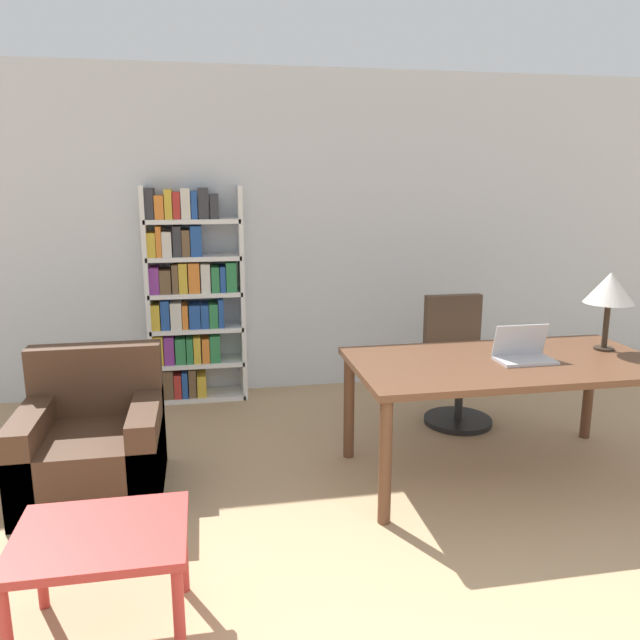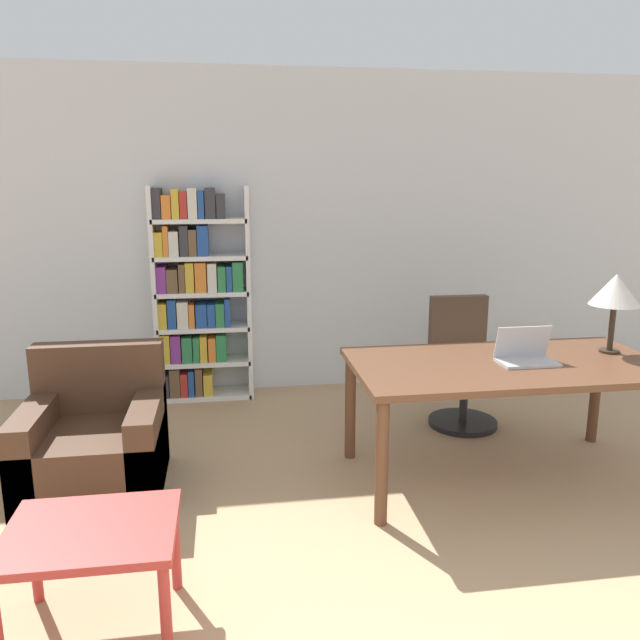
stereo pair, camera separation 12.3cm
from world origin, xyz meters
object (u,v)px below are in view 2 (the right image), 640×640
object	(u,v)px
table_lamp	(616,291)
armchair	(95,444)
side_table_blue	(92,543)
desk	(507,375)
office_chair	(462,368)
bookshelf	(196,296)
laptop	(525,355)

from	to	relation	value
table_lamp	armchair	distance (m)	3.30
side_table_blue	desk	bearing A→B (deg)	25.21
office_chair	armchair	size ratio (longest dim) A/B	1.16
desk	bookshelf	size ratio (longest dim) A/B	1.06
desk	laptop	bearing A→B (deg)	-14.16
laptop	bookshelf	size ratio (longest dim) A/B	0.19
table_lamp	side_table_blue	bearing A→B (deg)	-158.64
desk	laptop	xyz separation A→B (m)	(0.10, -0.02, 0.13)
armchair	bookshelf	xyz separation A→B (m)	(0.55, 1.52, 0.60)
desk	table_lamp	distance (m)	0.88
office_chair	laptop	bearing A→B (deg)	-88.96
bookshelf	office_chair	bearing A→B (deg)	-23.74
laptop	side_table_blue	size ratio (longest dim) A/B	0.51
laptop	office_chair	xyz separation A→B (m)	(-0.02, 0.93, -0.36)
office_chair	bookshelf	distance (m)	2.21
laptop	table_lamp	size ratio (longest dim) A/B	0.68
bookshelf	desk	bearing A→B (deg)	-43.02
table_lamp	bookshelf	distance (m)	3.12
table_lamp	office_chair	size ratio (longest dim) A/B	0.52
desk	armchair	size ratio (longest dim) A/B	2.26
laptop	bookshelf	xyz separation A→B (m)	(-1.99, 1.80, 0.08)
desk	bookshelf	xyz separation A→B (m)	(-1.90, 1.77, 0.21)
desk	side_table_blue	bearing A→B (deg)	-154.79
side_table_blue	armchair	size ratio (longest dim) A/B	0.81
laptop	armchair	xyz separation A→B (m)	(-2.55, 0.27, -0.52)
table_lamp	side_table_blue	distance (m)	3.24
side_table_blue	office_chair	bearing A→B (deg)	40.30
office_chair	side_table_blue	bearing A→B (deg)	-139.70
table_lamp	office_chair	bearing A→B (deg)	129.37
desk	side_table_blue	world-z (taller)	desk
side_table_blue	bookshelf	xyz separation A→B (m)	(0.31, 2.81, 0.47)
desk	bookshelf	world-z (taller)	bookshelf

